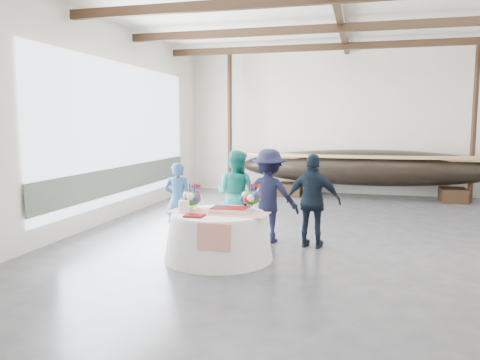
# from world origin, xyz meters

# --- Properties ---
(floor) EXTENTS (10.00, 12.00, 0.01)m
(floor) POSITION_xyz_m (0.00, 0.00, 0.00)
(floor) COLOR #3D3D42
(floor) RESTS_ON ground
(wall_back) EXTENTS (10.00, 0.02, 4.50)m
(wall_back) POSITION_xyz_m (0.00, 6.00, 2.25)
(wall_back) COLOR silver
(wall_back) RESTS_ON ground
(wall_front) EXTENTS (10.00, 0.02, 4.50)m
(wall_front) POSITION_xyz_m (0.00, -6.00, 2.25)
(wall_front) COLOR silver
(wall_front) RESTS_ON ground
(wall_left) EXTENTS (0.02, 12.00, 4.50)m
(wall_left) POSITION_xyz_m (-5.00, 0.00, 2.25)
(wall_left) COLOR silver
(wall_left) RESTS_ON ground
(pavilion_structure) EXTENTS (9.80, 11.76, 4.50)m
(pavilion_structure) POSITION_xyz_m (0.00, 0.86, 4.00)
(pavilion_structure) COLOR black
(pavilion_structure) RESTS_ON ground
(open_bay) EXTENTS (0.03, 7.00, 3.20)m
(open_bay) POSITION_xyz_m (-4.95, 1.00, 1.83)
(open_bay) COLOR silver
(open_bay) RESTS_ON ground
(longboat_display) EXTENTS (7.72, 1.54, 1.45)m
(longboat_display) POSITION_xyz_m (0.75, 5.09, 0.92)
(longboat_display) COLOR black
(longboat_display) RESTS_ON ground
(banquet_table) EXTENTS (1.78, 1.78, 0.77)m
(banquet_table) POSITION_xyz_m (-1.72, -1.91, 0.38)
(banquet_table) COLOR white
(banquet_table) RESTS_ON ground
(tabletop_items) EXTENTS (1.67, 1.05, 0.40)m
(tabletop_items) POSITION_xyz_m (-1.76, -1.77, 0.91)
(tabletop_items) COLOR red
(tabletop_items) RESTS_ON banquet_table
(guest_woman_blue) EXTENTS (0.59, 0.44, 1.47)m
(guest_woman_blue) POSITION_xyz_m (-2.92, -0.69, 0.73)
(guest_woman_blue) COLOR #284E81
(guest_woman_blue) RESTS_ON ground
(guest_woman_teal) EXTENTS (0.97, 0.84, 1.70)m
(guest_woman_teal) POSITION_xyz_m (-1.80, -0.49, 0.85)
(guest_woman_teal) COLOR teal
(guest_woman_teal) RESTS_ON ground
(guest_man_left) EXTENTS (1.16, 0.70, 1.74)m
(guest_man_left) POSITION_xyz_m (-1.13, -0.63, 0.87)
(guest_man_left) COLOR black
(guest_man_left) RESTS_ON ground
(guest_man_right) EXTENTS (1.02, 0.52, 1.68)m
(guest_man_right) POSITION_xyz_m (-0.29, -0.82, 0.84)
(guest_man_right) COLOR black
(guest_man_right) RESTS_ON ground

